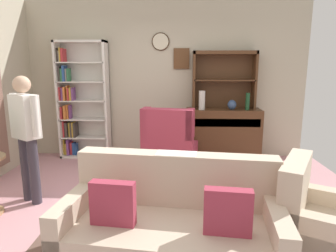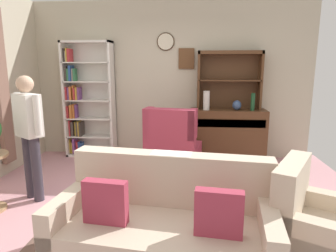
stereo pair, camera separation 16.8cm
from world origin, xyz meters
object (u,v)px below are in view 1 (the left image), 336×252
object	(u,v)px
person_reading	(26,131)
sideboard_hutch	(224,72)
sideboard	(223,132)
armchair_floral	(323,230)
couch_floral	(172,229)
bookshelf	(80,102)
vase_tall	(202,100)
wingback_chair	(170,149)
bottle_wine	(248,101)
vase_round	(232,105)

from	to	relation	value
person_reading	sideboard_hutch	bearing A→B (deg)	36.16
person_reading	sideboard	bearing A→B (deg)	34.57
sideboard	armchair_floral	distance (m)	2.88
sideboard_hutch	couch_floral	size ratio (longest dim) A/B	0.58
bookshelf	couch_floral	xyz separation A→B (m)	(1.76, -3.00, -0.70)
bookshelf	vase_tall	xyz separation A→B (m)	(2.20, -0.17, 0.07)
armchair_floral	wingback_chair	bearing A→B (deg)	123.05
vase_tall	wingback_chair	bearing A→B (deg)	-130.90
bookshelf	couch_floral	world-z (taller)	bookshelf
couch_floral	wingback_chair	world-z (taller)	wingback_chair
vase_tall	bottle_wine	bearing A→B (deg)	-0.66
sideboard_hutch	wingback_chair	xyz separation A→B (m)	(-0.92, -0.81, -1.18)
sideboard	sideboard_hutch	distance (m)	1.06
sideboard_hutch	couch_floral	bearing A→B (deg)	-105.47
vase_round	armchair_floral	size ratio (longest dim) A/B	0.16
wingback_chair	person_reading	xyz separation A→B (m)	(-1.69, -1.10, 0.52)
bottle_wine	vase_round	bearing A→B (deg)	175.05
vase_round	wingback_chair	world-z (taller)	vase_round
sideboard_hutch	bottle_wine	distance (m)	0.66
sideboard_hutch	vase_round	distance (m)	0.60
armchair_floral	person_reading	xyz separation A→B (m)	(-3.08, 1.03, 0.62)
sideboard_hutch	person_reading	size ratio (longest dim) A/B	0.71
bookshelf	person_reading	bearing A→B (deg)	-90.66
couch_floral	person_reading	xyz separation A→B (m)	(-1.78, 1.11, 0.59)
bookshelf	sideboard_hutch	bearing A→B (deg)	0.53
vase_tall	bottle_wine	distance (m)	0.78
vase_tall	person_reading	bearing A→B (deg)	-142.26
sideboard_hutch	person_reading	world-z (taller)	sideboard_hutch
sideboard_hutch	vase_tall	world-z (taller)	sideboard_hutch
sideboard_hutch	couch_floral	distance (m)	3.37
sideboard	wingback_chair	xyz separation A→B (m)	(-0.92, -0.70, -0.13)
armchair_floral	bottle_wine	bearing A→B (deg)	91.60
vase_round	bottle_wine	bearing A→B (deg)	-4.95
wingback_chair	vase_round	bearing A→B (deg)	30.86
vase_tall	person_reading	size ratio (longest dim) A/B	0.21
bottle_wine	person_reading	bearing A→B (deg)	-150.32
sideboard_hutch	armchair_floral	distance (m)	3.24
vase_round	person_reading	xyz separation A→B (m)	(-2.74, -1.73, -0.10)
sideboard_hutch	wingback_chair	size ratio (longest dim) A/B	1.05
sideboard	vase_tall	bearing A→B (deg)	-168.37
sideboard	vase_round	bearing A→B (deg)	-27.17
bookshelf	couch_floral	distance (m)	3.54
sideboard	armchair_floral	world-z (taller)	sideboard
sideboard	bottle_wine	bearing A→B (deg)	-12.89
sideboard_hutch	vase_tall	size ratio (longest dim) A/B	3.36
vase_tall	couch_floral	bearing A→B (deg)	-98.94
sideboard	vase_tall	distance (m)	0.70
sideboard_hutch	armchair_floral	size ratio (longest dim) A/B	1.06
bottle_wine	couch_floral	world-z (taller)	bottle_wine
sideboard_hutch	person_reading	distance (m)	3.30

